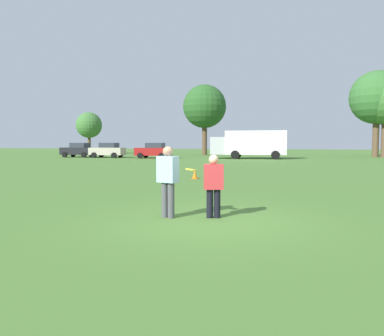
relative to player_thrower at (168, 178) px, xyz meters
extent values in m
plane|color=#47702D|center=(1.04, -0.05, -0.98)|extent=(199.64, 199.64, 0.00)
cylinder|color=#4C4C51|center=(-0.09, 0.03, -0.55)|extent=(0.17, 0.17, 0.87)
cylinder|color=#4C4C51|center=(0.09, -0.03, -0.55)|extent=(0.17, 0.17, 0.87)
cube|color=#9EC6E5|center=(0.00, 0.00, 0.20)|extent=(0.55, 0.42, 0.64)
sphere|color=tan|center=(0.00, 0.00, 0.64)|extent=(0.24, 0.24, 0.24)
cylinder|color=black|center=(1.17, 0.27, -0.63)|extent=(0.16, 0.16, 0.70)
cylinder|color=black|center=(1.00, 0.22, -0.63)|extent=(0.16, 0.16, 0.70)
cube|color=red|center=(1.08, 0.25, 0.03)|extent=(0.52, 0.39, 0.61)
sphere|color=#D8AD8C|center=(1.08, 0.25, 0.44)|extent=(0.23, 0.23, 0.23)
cylinder|color=yellow|center=(0.52, 0.21, 0.19)|extent=(0.27, 0.27, 0.08)
cube|color=#D8590C|center=(-1.74, 9.80, -0.97)|extent=(0.32, 0.32, 0.03)
cone|color=orange|center=(-1.74, 9.80, -0.73)|extent=(0.24, 0.24, 0.45)
cube|color=black|center=(-22.90, 33.90, -0.20)|extent=(4.26, 1.94, 0.90)
cube|color=#2D333D|center=(-22.65, 33.91, 0.52)|extent=(2.05, 1.71, 0.64)
cylinder|color=black|center=(-24.17, 32.86, -0.65)|extent=(0.67, 0.24, 0.66)
cylinder|color=black|center=(-24.24, 34.85, -0.65)|extent=(0.67, 0.24, 0.66)
cylinder|color=black|center=(-21.57, 32.94, -0.65)|extent=(0.67, 0.24, 0.66)
cylinder|color=black|center=(-21.63, 34.94, -0.65)|extent=(0.67, 0.24, 0.66)
cube|color=#B7AD99|center=(-18.69, 33.57, -0.20)|extent=(4.26, 1.94, 0.90)
cube|color=#2D333D|center=(-18.44, 33.58, 0.52)|extent=(2.05, 1.71, 0.64)
cylinder|color=black|center=(-19.96, 32.53, -0.65)|extent=(0.67, 0.24, 0.66)
cylinder|color=black|center=(-20.03, 34.52, -0.65)|extent=(0.67, 0.24, 0.66)
cylinder|color=black|center=(-17.36, 32.61, -0.65)|extent=(0.67, 0.24, 0.66)
cylinder|color=black|center=(-17.43, 34.61, -0.65)|extent=(0.67, 0.24, 0.66)
cube|color=maroon|center=(-12.63, 33.36, -0.20)|extent=(4.26, 1.94, 0.90)
cube|color=#2D333D|center=(-12.38, 33.37, 0.52)|extent=(2.05, 1.71, 0.64)
cylinder|color=black|center=(-13.90, 32.32, -0.65)|extent=(0.67, 0.24, 0.66)
cylinder|color=black|center=(-13.96, 34.31, -0.65)|extent=(0.67, 0.24, 0.66)
cylinder|color=black|center=(-11.29, 32.40, -0.65)|extent=(0.67, 0.24, 0.66)
cylinder|color=black|center=(-11.36, 34.40, -0.65)|extent=(0.67, 0.24, 0.66)
cube|color=white|center=(-0.74, 34.78, 0.85)|extent=(6.88, 2.73, 2.70)
cube|color=#B2B2B7|center=(-4.94, 34.64, 0.50)|extent=(1.88, 2.36, 2.00)
cylinder|color=black|center=(-2.90, 33.34, -0.50)|extent=(0.97, 0.31, 0.96)
cylinder|color=black|center=(-2.99, 36.08, -0.50)|extent=(0.97, 0.31, 0.96)
cylinder|color=black|center=(1.52, 33.49, -0.50)|extent=(0.97, 0.31, 0.96)
cylinder|color=black|center=(1.43, 36.22, -0.50)|extent=(0.97, 0.31, 0.96)
cylinder|color=brown|center=(-28.67, 46.88, 0.48)|extent=(0.49, 0.49, 2.92)
sphere|color=#3D7033|center=(-28.67, 46.88, 3.72)|extent=(4.18, 4.18, 4.18)
cylinder|color=brown|center=(-9.26, 46.33, 1.26)|extent=(0.75, 0.75, 4.49)
sphere|color=#285623|center=(-9.26, 46.33, 6.23)|extent=(6.41, 6.41, 6.41)
cylinder|color=brown|center=(13.59, 43.42, 1.36)|extent=(0.78, 0.78, 4.69)
sphere|color=#33662D|center=(13.59, 43.42, 6.56)|extent=(6.70, 6.70, 6.70)
cylinder|color=brown|center=(14.55, 43.11, 1.29)|extent=(0.76, 0.76, 4.54)
camera|label=1|loc=(2.82, -8.68, 0.85)|focal=35.22mm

